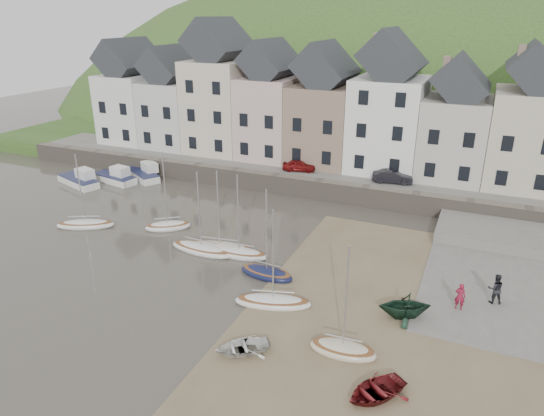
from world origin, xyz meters
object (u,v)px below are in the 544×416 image
at_px(person_red, 460,296).
at_px(person_dark, 495,289).
at_px(rowboat_green, 405,305).
at_px(car_left, 299,166).
at_px(rowboat_white, 242,347).
at_px(rowboat_red, 376,390).
at_px(sailboat_0, 86,224).
at_px(car_right, 393,177).

relative_size(person_red, person_dark, 0.89).
distance_m(rowboat_green, car_left, 23.53).
bearing_deg(car_left, rowboat_white, -178.76).
bearing_deg(person_red, car_left, -41.53).
xyz_separation_m(rowboat_red, person_dark, (4.75, 10.40, 0.68)).
xyz_separation_m(rowboat_green, person_red, (2.79, 2.04, 0.12)).
relative_size(sailboat_0, rowboat_green, 2.16).
bearing_deg(rowboat_white, car_left, 155.78).
bearing_deg(person_dark, rowboat_green, 22.48).
relative_size(rowboat_green, person_dark, 1.57).
relative_size(rowboat_white, car_right, 0.77).
bearing_deg(person_red, rowboat_white, 45.52).
bearing_deg(rowboat_red, person_dark, 102.20).
bearing_deg(rowboat_green, rowboat_red, -25.10).
bearing_deg(rowboat_green, car_left, -168.77).
bearing_deg(rowboat_white, sailboat_0, -154.51).
relative_size(rowboat_white, person_red, 1.70).
xyz_separation_m(person_red, person_dark, (1.85, 1.54, 0.11)).
distance_m(person_red, car_left, 23.72).
distance_m(sailboat_0, person_red, 28.63).
height_order(person_red, car_right, car_right).
distance_m(rowboat_green, person_dark, 5.86).
distance_m(sailboat_0, rowboat_green, 25.97).
bearing_deg(person_dark, car_left, -55.66).
relative_size(sailboat_0, car_right, 1.74).
xyz_separation_m(sailboat_0, rowboat_green, (25.83, -2.68, 0.57)).
xyz_separation_m(rowboat_green, car_left, (-13.60, 19.15, 1.32)).
xyz_separation_m(rowboat_red, car_right, (-4.30, 25.98, 1.83)).
bearing_deg(rowboat_red, car_left, 154.18).
bearing_deg(sailboat_0, rowboat_green, -5.93).
bearing_deg(car_right, car_left, 80.94).
height_order(car_left, car_right, car_right).
distance_m(rowboat_white, person_red, 12.98).
height_order(rowboat_red, car_right, car_right).
bearing_deg(car_right, rowboat_red, -179.66).
distance_m(rowboat_green, person_red, 3.45).
relative_size(rowboat_white, car_left, 0.87).
relative_size(person_red, car_left, 0.51).
xyz_separation_m(rowboat_white, rowboat_red, (6.92, -0.39, 0.02)).
bearing_deg(car_right, sailboat_0, 118.49).
xyz_separation_m(rowboat_red, person_red, (2.90, 8.86, 0.57)).
height_order(sailboat_0, rowboat_green, sailboat_0).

